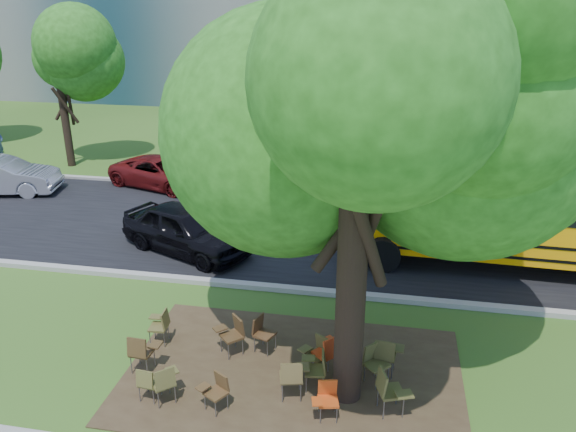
% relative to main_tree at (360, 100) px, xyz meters
% --- Properties ---
extents(ground, '(160.00, 160.00, 0.00)m').
position_rel_main_tree_xyz_m(ground, '(-2.16, 0.97, -5.88)').
color(ground, '#2D4E18').
rests_on(ground, ground).
extents(dirt_patch, '(7.00, 4.50, 0.03)m').
position_rel_main_tree_xyz_m(dirt_patch, '(-1.16, 0.47, -5.87)').
color(dirt_patch, '#382819').
rests_on(dirt_patch, ground).
extents(asphalt_road, '(80.00, 8.00, 0.04)m').
position_rel_main_tree_xyz_m(asphalt_road, '(-2.16, 7.97, -5.86)').
color(asphalt_road, black).
rests_on(asphalt_road, ground).
extents(kerb_near, '(80.00, 0.25, 0.14)m').
position_rel_main_tree_xyz_m(kerb_near, '(-2.16, 3.97, -5.81)').
color(kerb_near, gray).
rests_on(kerb_near, ground).
extents(kerb_far, '(80.00, 0.25, 0.14)m').
position_rel_main_tree_xyz_m(kerb_far, '(-2.16, 12.07, -5.81)').
color(kerb_far, gray).
rests_on(kerb_far, ground).
extents(bg_tree_0, '(5.20, 5.20, 7.18)m').
position_rel_main_tree_xyz_m(bg_tree_0, '(-14.16, 13.97, -1.31)').
color(bg_tree_0, black).
rests_on(bg_tree_0, ground).
extents(bg_tree_2, '(4.80, 4.80, 6.62)m').
position_rel_main_tree_xyz_m(bg_tree_2, '(-7.16, 16.97, -1.67)').
color(bg_tree_2, black).
rests_on(bg_tree_2, ground).
extents(bg_tree_3, '(5.60, 5.60, 7.84)m').
position_rel_main_tree_xyz_m(bg_tree_3, '(5.84, 14.97, -0.85)').
color(bg_tree_3, black).
rests_on(bg_tree_3, ground).
extents(main_tree, '(7.20, 7.20, 9.50)m').
position_rel_main_tree_xyz_m(main_tree, '(0.00, 0.00, 0.00)').
color(main_tree, black).
rests_on(main_tree, ground).
extents(chair_0, '(0.53, 0.45, 0.77)m').
position_rel_main_tree_xyz_m(chair_0, '(-3.77, -0.85, -5.41)').
color(chair_0, brown).
rests_on(chair_0, ground).
extents(chair_1, '(0.61, 0.54, 0.91)m').
position_rel_main_tree_xyz_m(chair_1, '(-4.29, -0.04, -5.32)').
color(chair_1, '#473219').
rests_on(chair_1, ground).
extents(chair_2, '(0.58, 0.73, 0.86)m').
position_rel_main_tree_xyz_m(chair_2, '(-3.44, -0.85, -5.35)').
color(chair_2, '#4F4A22').
rests_on(chair_2, ground).
extents(chair_3, '(0.66, 0.52, 0.78)m').
position_rel_main_tree_xyz_m(chair_3, '(-2.41, -0.83, -5.40)').
color(chair_3, '#4B341B').
rests_on(chair_3, ground).
extents(chair_4, '(0.62, 0.65, 0.92)m').
position_rel_main_tree_xyz_m(chair_4, '(-1.04, -0.28, -5.32)').
color(chair_4, brown).
rests_on(chair_4, ground).
extents(chair_5, '(0.53, 0.55, 0.78)m').
position_rel_main_tree_xyz_m(chair_5, '(-0.32, -0.67, -5.40)').
color(chair_5, '#B64013').
rests_on(chair_5, ground).
extents(chair_6, '(0.56, 0.57, 0.86)m').
position_rel_main_tree_xyz_m(chair_6, '(-0.60, 0.13, -5.35)').
color(chair_6, brown).
rests_on(chair_6, ground).
extents(chair_7, '(0.73, 0.66, 0.96)m').
position_rel_main_tree_xyz_m(chair_7, '(0.81, -0.38, -5.29)').
color(chair_7, brown).
rests_on(chair_7, ground).
extents(chair_8, '(0.53, 0.56, 0.85)m').
position_rel_main_tree_xyz_m(chair_8, '(-4.32, 1.06, -5.36)').
color(chair_8, brown).
rests_on(chair_8, ground).
extents(chair_9, '(0.78, 0.61, 0.90)m').
position_rel_main_tree_xyz_m(chair_9, '(-2.60, 0.99, -5.33)').
color(chair_9, '#442F18').
rests_on(chair_9, ground).
extents(chair_10, '(0.54, 0.69, 0.87)m').
position_rel_main_tree_xyz_m(chair_10, '(-1.98, 1.16, -5.35)').
color(chair_10, '#472E19').
rests_on(chair_10, ground).
extents(chair_11, '(0.63, 0.80, 0.93)m').
position_rel_main_tree_xyz_m(chair_11, '(-0.45, 0.66, -5.31)').
color(chair_11, red).
rests_on(chair_11, ground).
extents(chair_12, '(0.60, 0.75, 0.88)m').
position_rel_main_tree_xyz_m(chair_12, '(0.51, 0.53, -5.34)').
color(chair_12, brown).
rests_on(chair_12, ground).
extents(chair_13, '(0.63, 0.53, 0.90)m').
position_rel_main_tree_xyz_m(chair_13, '(0.74, 0.80, -5.32)').
color(chair_13, '#47431F').
rests_on(chair_13, ground).
extents(chair_14, '(0.71, 0.56, 0.83)m').
position_rel_main_tree_xyz_m(chair_14, '(-0.67, 0.69, -5.37)').
color(chair_14, '#504A22').
rests_on(chair_14, ground).
extents(black_car, '(4.70, 3.39, 1.49)m').
position_rel_main_tree_xyz_m(black_car, '(-5.50, 5.91, -5.14)').
color(black_car, black).
rests_on(black_car, ground).
extents(bg_car_silver, '(4.72, 2.48, 1.48)m').
position_rel_main_tree_xyz_m(bg_car_silver, '(-14.70, 9.77, -5.14)').
color(bg_car_silver, gray).
rests_on(bg_car_silver, ground).
extents(bg_car_red, '(4.90, 3.33, 1.25)m').
position_rel_main_tree_xyz_m(bg_car_red, '(-8.70, 11.77, -5.26)').
color(bg_car_red, '#520E0E').
rests_on(bg_car_red, ground).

